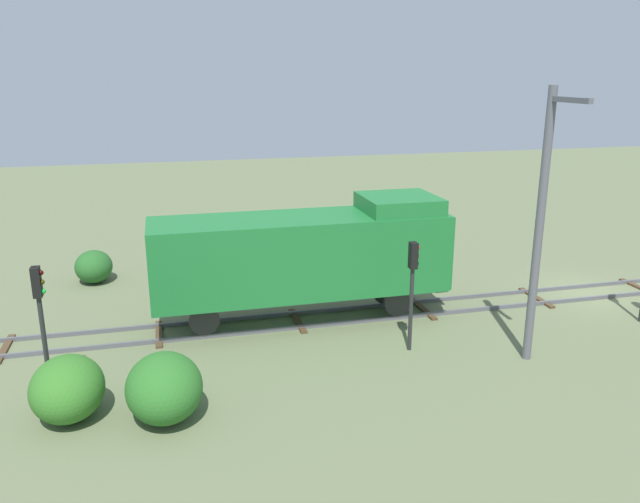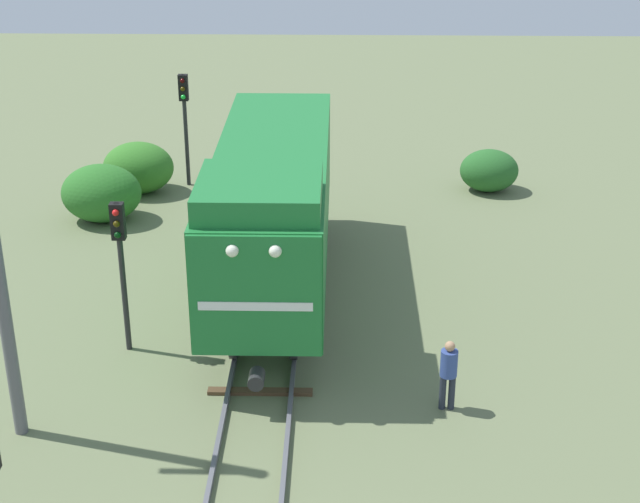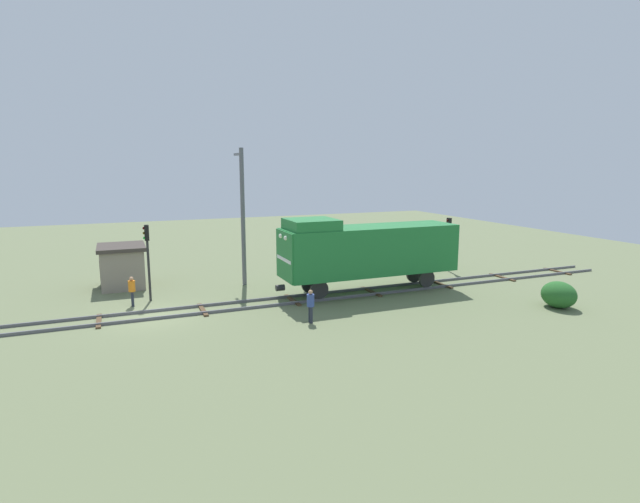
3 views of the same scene
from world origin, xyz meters
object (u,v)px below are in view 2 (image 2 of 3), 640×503
(traffic_signal_far, at_px, (185,109))
(worker_by_signal, at_px, (449,370))
(locomotive, at_px, (272,203))
(traffic_signal_mid, at_px, (120,249))

(traffic_signal_far, bearing_deg, worker_by_signal, -61.04)
(locomotive, distance_m, traffic_signal_far, 9.44)
(traffic_signal_mid, height_order, traffic_signal_far, traffic_signal_far)
(traffic_signal_mid, bearing_deg, worker_by_signal, -18.00)
(traffic_signal_far, bearing_deg, locomotive, -67.57)
(traffic_signal_far, relative_size, worker_by_signal, 2.34)
(locomotive, xyz_separation_m, traffic_signal_far, (-3.60, 8.72, 0.00))
(locomotive, distance_m, worker_by_signal, 7.05)
(locomotive, xyz_separation_m, worker_by_signal, (4.20, -5.37, -1.78))
(locomotive, bearing_deg, traffic_signal_mid, -139.52)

